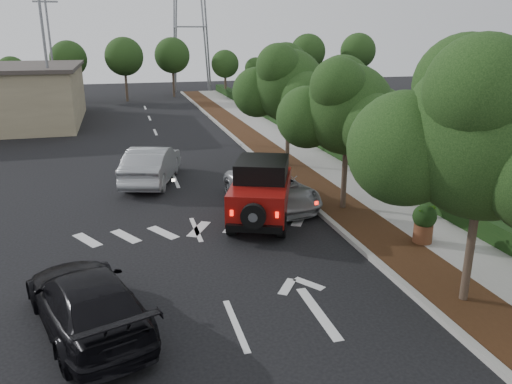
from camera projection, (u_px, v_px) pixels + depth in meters
name	position (u px, v px, depth m)	size (l,w,h in m)	color
ground	(236.00, 325.00, 11.31)	(120.00, 120.00, 0.00)	black
curb	(274.00, 172.00, 23.47)	(0.20, 70.00, 0.15)	#9E9B93
planting_strip	(294.00, 171.00, 23.73)	(1.80, 70.00, 0.12)	black
sidewalk	(331.00, 168.00, 24.20)	(2.00, 70.00, 0.12)	gray
hedge	(358.00, 160.00, 24.45)	(0.80, 70.00, 0.80)	black
transmission_tower	(193.00, 91.00, 56.94)	(7.00, 4.00, 28.00)	slate
street_tree_near	(462.00, 303.00, 12.25)	(3.80, 3.80, 5.92)	black
street_tree_mid	(342.00, 210.00, 18.69)	(3.20, 3.20, 5.32)	black
street_tree_far	(287.00, 167.00, 24.66)	(3.40, 3.40, 5.62)	black
light_pole_a	(55.00, 132.00, 33.59)	(2.00, 0.22, 9.00)	slate
light_pole_b	(58.00, 108.00, 44.38)	(2.00, 0.22, 9.00)	slate
red_jeep	(262.00, 190.00, 17.41)	(3.19, 4.43, 2.16)	black
silver_suv_ahead	(271.00, 188.00, 19.07)	(2.23, 4.83, 1.34)	#97999E
black_suv_oncoming	(87.00, 301.00, 10.98)	(1.95, 4.80, 1.39)	black
silver_sedan_oncoming	(152.00, 164.00, 21.97)	(1.71, 4.91, 1.62)	#94969B
terracotta_planter	(424.00, 220.00, 15.30)	(0.73, 0.73, 1.27)	brown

